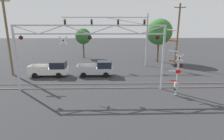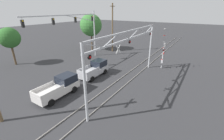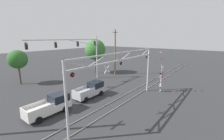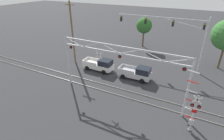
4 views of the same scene
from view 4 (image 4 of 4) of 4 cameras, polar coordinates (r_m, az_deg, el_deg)
The scene contains 9 objects.
rail_track_near at distance 22.17m, azimuth 2.55°, elevation -8.35°, with size 80.00×0.08×0.10m, color gray.
rail_track_far at distance 23.26m, azimuth 4.04°, elevation -6.51°, with size 80.00×0.08×0.10m, color gray.
crossing_gantry at distance 19.54m, azimuth 2.45°, elevation 2.77°, with size 15.12×0.27×6.70m.
crossing_signal_mast at distance 18.00m, azimuth 24.82°, elevation -12.54°, with size 1.72×0.35×6.31m.
traffic_signal_span at distance 28.75m, azimuth 21.08°, elevation 11.65°, with size 13.92×0.39×8.54m.
pickup_truck_lead at distance 25.66m, azimuth 8.07°, elevation -0.94°, with size 4.74×2.07×1.99m.
pickup_truck_following at distance 27.93m, azimuth -3.99°, elevation 1.71°, with size 4.94×2.07×1.99m.
utility_pole_left at distance 30.12m, azimuth -12.80°, elevation 11.78°, with size 1.80×0.28×10.24m.
background_tree_beyond_span at distance 38.38m, azimuth 10.46°, elevation 14.06°, with size 3.27×3.27×6.18m.
Camera 4 is at (7.29, -0.61, 12.90)m, focal length 28.00 mm.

